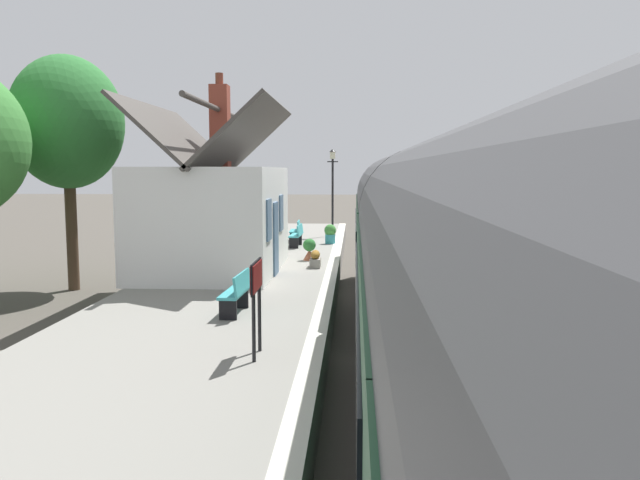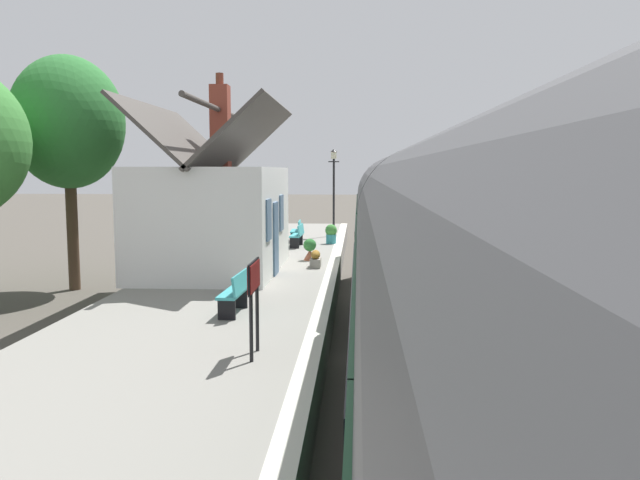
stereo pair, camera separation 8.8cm
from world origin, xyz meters
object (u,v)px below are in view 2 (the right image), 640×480
(planter_corner_building, at_px, (331,234))
(tree_far_right, at_px, (68,123))
(station_building, at_px, (214,214))
(lamp_post_platform, at_px, (334,176))
(planter_by_door, at_px, (316,259))
(station_sign_board, at_px, (254,284))
(planter_edge_near, at_px, (310,249))
(planter_bench_left, at_px, (239,238))
(planter_bench_right, at_px, (238,231))
(train, at_px, (460,299))
(planter_under_sign, at_px, (227,235))
(bench_platform_end, at_px, (298,235))
(planter_edge_far, at_px, (272,225))
(bench_near_building, at_px, (236,292))
(bench_mid_platform, at_px, (297,230))

(planter_corner_building, relative_size, tree_far_right, 0.11)
(station_building, relative_size, lamp_post_platform, 1.61)
(planter_by_door, bearing_deg, station_sign_board, 177.84)
(planter_edge_near, bearing_deg, lamp_post_platform, -3.55)
(station_building, height_order, planter_bench_left, station_building)
(planter_bench_left, distance_m, planter_bench_right, 3.41)
(train, xyz_separation_m, station_building, (10.56, 5.59, 0.32))
(planter_bench_right, relative_size, station_sign_board, 0.44)
(station_building, height_order, planter_under_sign, station_building)
(planter_under_sign, bearing_deg, planter_bench_right, -12.75)
(planter_edge_near, distance_m, planter_by_door, 1.57)
(train, xyz_separation_m, bench_platform_end, (16.66, 3.66, -0.91))
(planter_edge_far, relative_size, planter_bench_right, 1.38)
(planter_under_sign, xyz_separation_m, planter_by_door, (-6.62, -4.17, -0.05))
(planter_by_door, bearing_deg, bench_near_building, 169.16)
(planter_corner_building, distance_m, planter_edge_far, 6.16)
(station_sign_board, bearing_deg, planter_under_sign, 13.30)
(bench_near_building, distance_m, planter_by_door, 6.61)
(planter_corner_building, height_order, planter_bench_left, planter_corner_building)
(bench_mid_platform, bearing_deg, train, -168.18)
(planter_bench_right, height_order, tree_far_right, tree_far_right)
(lamp_post_platform, relative_size, station_sign_board, 2.53)
(station_sign_board, bearing_deg, train, -123.10)
(planter_edge_near, bearing_deg, station_building, 131.98)
(planter_bench_left, bearing_deg, planter_under_sign, 22.68)
(bench_mid_platform, relative_size, planter_by_door, 2.00)
(planter_under_sign, distance_m, planter_bench_left, 2.44)
(bench_mid_platform, distance_m, planter_bench_left, 3.33)
(train, xyz_separation_m, planter_corner_building, (17.76, 2.40, -0.96))
(planter_edge_near, height_order, station_sign_board, station_sign_board)
(planter_edge_far, bearing_deg, planter_bench_right, 165.91)
(planter_edge_far, distance_m, planter_bench_left, 7.26)
(train, distance_m, planter_corner_building, 17.95)
(bench_mid_platform, bearing_deg, station_sign_board, -176.91)
(bench_platform_end, xyz_separation_m, planter_under_sign, (1.38, 3.12, -0.17))
(station_building, relative_size, planter_edge_far, 6.68)
(station_building, relative_size, bench_platform_end, 4.53)
(planter_edge_near, height_order, planter_edge_far, planter_edge_near)
(station_building, height_order, planter_by_door, station_building)
(station_building, relative_size, planter_bench_right, 9.22)
(bench_platform_end, bearing_deg, planter_by_door, -168.69)
(planter_bench_right, bearing_deg, station_sign_board, -168.30)
(bench_near_building, distance_m, planter_corner_building, 12.91)
(bench_mid_platform, relative_size, lamp_post_platform, 0.36)
(bench_mid_platform, bearing_deg, station_building, 167.75)
(station_sign_board, bearing_deg, tree_far_right, 37.63)
(bench_near_building, bearing_deg, station_sign_board, -163.56)
(planter_corner_building, xyz_separation_m, planter_by_door, (-6.34, 0.22, -0.16))
(planter_edge_near, relative_size, tree_far_right, 0.10)
(lamp_post_platform, bearing_deg, station_building, 163.05)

